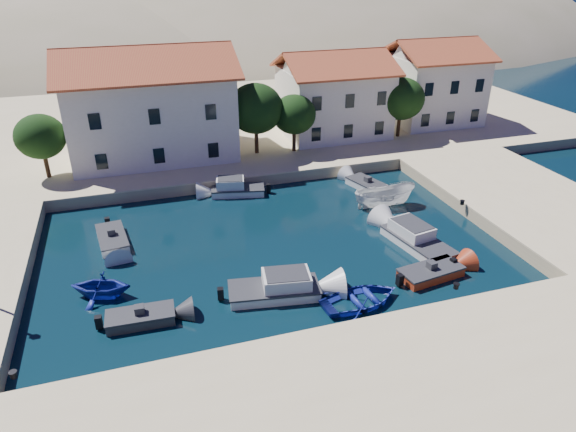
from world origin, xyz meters
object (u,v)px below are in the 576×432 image
object	(u,v)px
building_mid	(334,92)
rowboat_south	(360,304)
building_right	(433,80)
cabin_cruiser_south	(274,289)
cabin_cruiser_east	(418,240)
boat_east	(384,206)
building_left	(150,101)

from	to	relation	value
building_mid	rowboat_south	distance (m)	28.63
building_right	cabin_cruiser_south	size ratio (longest dim) A/B	1.73
cabin_cruiser_east	boat_east	xyz separation A→B (m)	(0.70, 6.32, -0.48)
cabin_cruiser_south	cabin_cruiser_east	xyz separation A→B (m)	(10.74, 2.44, 0.00)
cabin_cruiser_south	rowboat_south	world-z (taller)	cabin_cruiser_south
cabin_cruiser_south	boat_east	bearing A→B (deg)	46.29
boat_east	building_right	bearing A→B (deg)	-36.43
building_left	cabin_cruiser_east	distance (m)	26.58
building_right	cabin_cruiser_east	world-z (taller)	building_right
building_right	cabin_cruiser_south	bearing A→B (deg)	-134.95
cabin_cruiser_south	rowboat_south	size ratio (longest dim) A/B	1.18
building_left	building_right	size ratio (longest dim) A/B	1.56
building_mid	cabin_cruiser_south	bearing A→B (deg)	-118.73
building_mid	boat_east	xyz separation A→B (m)	(-1.96, -15.69, -5.22)
rowboat_south	cabin_cruiser_east	xyz separation A→B (m)	(6.34, 4.66, 0.48)
rowboat_south	cabin_cruiser_east	bearing A→B (deg)	-60.21
building_left	cabin_cruiser_east	bearing A→B (deg)	-53.87
building_right	cabin_cruiser_east	bearing A→B (deg)	-122.51
building_left	boat_east	size ratio (longest dim) A/B	2.99
building_right	boat_east	world-z (taller)	building_right
building_right	building_mid	bearing A→B (deg)	-175.24
building_mid	cabin_cruiser_east	xyz separation A→B (m)	(-2.66, -22.01, -4.75)
building_left	building_mid	size ratio (longest dim) A/B	1.40
cabin_cruiser_south	cabin_cruiser_east	bearing A→B (deg)	21.63
building_left	cabin_cruiser_east	size ratio (longest dim) A/B	2.53
building_right	cabin_cruiser_south	distance (m)	36.30
building_right	rowboat_south	bearing A→B (deg)	-127.20
rowboat_south	building_right	bearing A→B (deg)	-43.73
cabin_cruiser_south	building_right	bearing A→B (deg)	53.90
building_right	cabin_cruiser_east	xyz separation A→B (m)	(-14.66, -23.01, -5.00)
rowboat_south	boat_east	xyz separation A→B (m)	(7.04, 10.98, 0.00)
cabin_cruiser_east	boat_east	bearing A→B (deg)	-16.79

